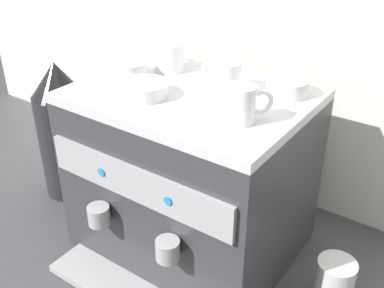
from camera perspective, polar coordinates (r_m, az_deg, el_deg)
ground_plane at (r=1.39m, az=0.00°, el=-11.87°), size 4.00×4.00×0.00m
tiled_backsplash_wall at (r=1.42m, az=9.20°, el=14.45°), size 2.80×0.03×1.12m
espresso_machine at (r=1.24m, az=-0.11°, el=-3.74°), size 0.57×0.55×0.48m
ceramic_cup_0 at (r=1.27m, az=-2.87°, el=10.85°), size 0.10×0.11×0.08m
ceramic_cup_1 at (r=0.97m, az=6.34°, el=4.97°), size 0.08×0.09×0.08m
ceramic_cup_2 at (r=1.13m, az=3.90°, el=8.46°), size 0.12×0.08×0.08m
ceramic_bowl_0 at (r=1.11m, az=-6.06°, el=6.75°), size 0.12×0.12×0.03m
ceramic_bowl_1 at (r=1.13m, az=11.85°, el=6.97°), size 0.10×0.10×0.04m
ceramic_bowl_2 at (r=1.24m, az=-7.95°, el=9.23°), size 0.11×0.11×0.04m
coffee_grinder at (r=1.54m, az=-15.71°, el=1.67°), size 0.17×0.17×0.46m
milk_pitcher at (r=1.23m, az=17.27°, el=-16.17°), size 0.10×0.10×0.13m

